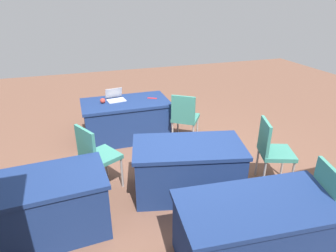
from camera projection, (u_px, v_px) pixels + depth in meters
ground_plane at (183, 183)px, 4.24m from camera, size 14.40×14.40×0.00m
table_foreground at (126, 120)px, 5.46m from camera, size 1.57×0.87×0.73m
table_mid_left at (255, 232)px, 2.88m from camera, size 1.63×0.91×0.73m
table_mid_right at (37, 209)px, 3.19m from camera, size 1.57×0.86×0.73m
table_back_left at (188, 169)px, 3.92m from camera, size 1.58×1.10×0.73m
chair_tucked_left at (96, 154)px, 3.89m from camera, size 0.59×0.59×0.98m
chair_tucked_right at (334, 200)px, 3.01m from camera, size 0.54×0.54×0.98m
chair_aisle at (272, 148)px, 4.04m from camera, size 0.56×0.56×0.97m
chair_by_pillar at (185, 116)px, 5.19m from camera, size 0.61×0.61×0.94m
laptop_silver at (116, 98)px, 5.36m from camera, size 0.36×0.34×0.21m
yarn_ball at (103, 101)px, 5.20m from camera, size 0.09×0.09×0.09m
scissors_red at (152, 98)px, 5.46m from camera, size 0.17×0.12×0.01m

